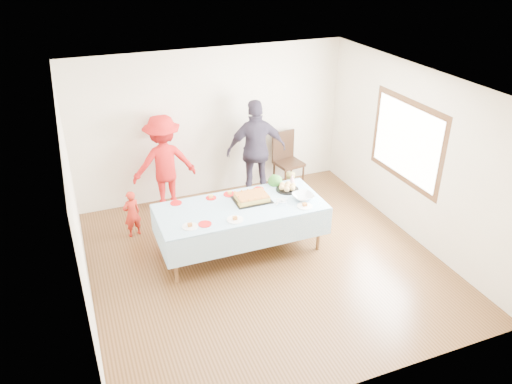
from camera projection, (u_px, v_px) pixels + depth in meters
ground at (264, 261)px, 7.52m from camera, size 5.00×5.00×0.00m
room_walls at (269, 152)px, 6.72m from camera, size 5.04×5.04×2.72m
party_table at (241, 209)px, 7.46m from camera, size 2.50×1.10×0.78m
birthday_cake at (252, 198)px, 7.57m from camera, size 0.55×0.42×0.10m
rolls_tray at (287, 187)px, 7.87m from camera, size 0.36×0.36×0.11m
punch_bowl at (303, 197)px, 7.61m from camera, size 0.32×0.32×0.08m
party_hat at (292, 178)px, 8.12m from camera, size 0.09×0.09×0.15m
fork_pile at (280, 201)px, 7.49m from camera, size 0.24×0.18×0.07m
plate_red_far_a at (176, 203)px, 7.51m from camera, size 0.18×0.18×0.01m
plate_red_far_b at (211, 198)px, 7.65m from camera, size 0.16×0.16×0.01m
plate_red_far_c at (230, 194)px, 7.76m from camera, size 0.20×0.20×0.01m
plate_red_far_d at (258, 189)px, 7.92m from camera, size 0.17×0.17×0.01m
plate_red_near at (205, 224)px, 6.96m from camera, size 0.19×0.19×0.01m
plate_white_left at (190, 227)px, 6.90m from camera, size 0.22×0.22×0.01m
plate_white_mid at (235, 220)px, 7.07m from camera, size 0.24×0.24×0.01m
plate_white_right at (305, 206)px, 7.42m from camera, size 0.23×0.23×0.01m
dining_chair at (286, 157)px, 9.51m from camera, size 0.54×0.54×1.09m
toddler_left at (132, 214)px, 7.99m from camera, size 0.33×0.27×0.80m
toddler_mid at (275, 201)px, 8.23m from camera, size 0.49×0.36×0.93m
toddler_right at (289, 194)px, 8.54m from camera, size 0.45×0.38×0.84m
adult_left at (164, 163)px, 8.62m from camera, size 1.12×0.65×1.72m
adult_right at (256, 150)px, 8.97m from camera, size 1.14×0.58×1.86m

